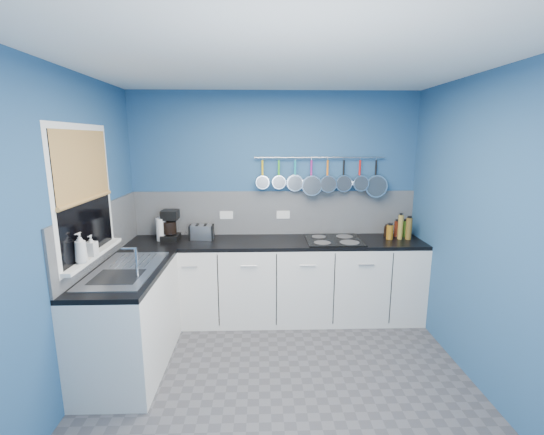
{
  "coord_description": "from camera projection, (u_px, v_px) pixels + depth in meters",
  "views": [
    {
      "loc": [
        -0.15,
        -2.73,
        1.98
      ],
      "look_at": [
        -0.05,
        0.75,
        1.25
      ],
      "focal_mm": 24.72,
      "sensor_mm": 36.0,
      "label": 1
    }
  ],
  "objects": [
    {
      "name": "floor",
      "position": [
        281.0,
        386.0,
        3.08
      ],
      "size": [
        3.2,
        3.0,
        0.02
      ],
      "primitive_type": "cube",
      "color": "#47474C",
      "rests_on": "ground"
    },
    {
      "name": "ceiling",
      "position": [
        283.0,
        60.0,
        2.56
      ],
      "size": [
        3.2,
        3.0,
        0.02
      ],
      "primitive_type": "cube",
      "color": "white",
      "rests_on": "ground"
    },
    {
      "name": "wall_back",
      "position": [
        274.0,
        204.0,
        4.3
      ],
      "size": [
        3.2,
        0.02,
        2.5
      ],
      "primitive_type": "cube",
      "color": "#264F7B",
      "rests_on": "ground"
    },
    {
      "name": "wall_front",
      "position": [
        305.0,
        346.0,
        1.34
      ],
      "size": [
        3.2,
        0.02,
        2.5
      ],
      "primitive_type": "cube",
      "color": "#264F7B",
      "rests_on": "ground"
    },
    {
      "name": "wall_left",
      "position": [
        65.0,
        239.0,
        2.77
      ],
      "size": [
        0.02,
        3.0,
        2.5
      ],
      "primitive_type": "cube",
      "color": "#264F7B",
      "rests_on": "ground"
    },
    {
      "name": "wall_right",
      "position": [
        491.0,
        236.0,
        2.87
      ],
      "size": [
        0.02,
        3.0,
        2.5
      ],
      "primitive_type": "cube",
      "color": "#264F7B",
      "rests_on": "ground"
    },
    {
      "name": "backsplash_back",
      "position": [
        274.0,
        213.0,
        4.3
      ],
      "size": [
        3.2,
        0.02,
        0.5
      ],
      "primitive_type": "cube",
      "color": "gray",
      "rests_on": "wall_back"
    },
    {
      "name": "backsplash_left",
      "position": [
        103.0,
        233.0,
        3.38
      ],
      "size": [
        0.02,
        1.8,
        0.5
      ],
      "primitive_type": "cube",
      "color": "gray",
      "rests_on": "wall_left"
    },
    {
      "name": "cabinet_run_back",
      "position": [
        275.0,
        281.0,
        4.16
      ],
      "size": [
        3.2,
        0.6,
        0.86
      ],
      "primitive_type": "cube",
      "color": "silver",
      "rests_on": "ground"
    },
    {
      "name": "worktop_back",
      "position": [
        275.0,
        242.0,
        4.07
      ],
      "size": [
        3.2,
        0.6,
        0.04
      ],
      "primitive_type": "cube",
      "color": "black",
      "rests_on": "cabinet_run_back"
    },
    {
      "name": "cabinet_run_left",
      "position": [
        130.0,
        321.0,
        3.25
      ],
      "size": [
        0.6,
        1.2,
        0.86
      ],
      "primitive_type": "cube",
      "color": "silver",
      "rests_on": "ground"
    },
    {
      "name": "worktop_left",
      "position": [
        126.0,
        272.0,
        3.15
      ],
      "size": [
        0.6,
        1.2,
        0.04
      ],
      "primitive_type": "cube",
      "color": "black",
      "rests_on": "cabinet_run_left"
    },
    {
      "name": "window_frame",
      "position": [
        84.0,
        194.0,
        3.01
      ],
      "size": [
        0.01,
        1.0,
        1.1
      ],
      "primitive_type": "cube",
      "color": "white",
      "rests_on": "wall_left"
    },
    {
      "name": "window_glass",
      "position": [
        85.0,
        194.0,
        3.01
      ],
      "size": [
        0.01,
        0.9,
        1.0
      ],
      "primitive_type": "cube",
      "color": "black",
      "rests_on": "wall_left"
    },
    {
      "name": "bamboo_blind",
      "position": [
        83.0,
        165.0,
        2.96
      ],
      "size": [
        0.01,
        0.9,
        0.55
      ],
      "primitive_type": "cube",
      "color": "gold",
      "rests_on": "wall_left"
    },
    {
      "name": "window_sill",
      "position": [
        94.0,
        255.0,
        3.11
      ],
      "size": [
        0.1,
        0.98,
        0.03
      ],
      "primitive_type": "cube",
      "color": "white",
      "rests_on": "wall_left"
    },
    {
      "name": "sink_unit",
      "position": [
        125.0,
        270.0,
        3.15
      ],
      "size": [
        0.5,
        0.95,
        0.01
      ],
      "primitive_type": "cube",
      "color": "silver",
      "rests_on": "worktop_left"
    },
    {
      "name": "mixer_tap",
      "position": [
        136.0,
        262.0,
        2.95
      ],
      "size": [
        0.12,
        0.08,
        0.26
      ],
      "primitive_type": null,
      "color": "silver",
      "rests_on": "worktop_left"
    },
    {
      "name": "socket_left",
      "position": [
        226.0,
        215.0,
        4.27
      ],
      "size": [
        0.15,
        0.01,
        0.09
      ],
      "primitive_type": "cube",
      "color": "white",
      "rests_on": "backsplash_back"
    },
    {
      "name": "socket_right",
      "position": [
        283.0,
        215.0,
        4.29
      ],
      "size": [
        0.15,
        0.01,
        0.09
      ],
      "primitive_type": "cube",
      "color": "white",
      "rests_on": "backsplash_back"
    },
    {
      "name": "pot_rail",
      "position": [
        320.0,
        158.0,
        4.15
      ],
      "size": [
        1.45,
        0.02,
        0.02
      ],
      "primitive_type": "cylinder",
      "rotation": [
        0.0,
        1.57,
        0.0
      ],
      "color": "silver",
      "rests_on": "wall_back"
    },
    {
      "name": "soap_bottle_a",
      "position": [
        80.0,
        248.0,
        2.84
      ],
      "size": [
        0.11,
        0.11,
        0.24
      ],
      "primitive_type": "imported",
      "rotation": [
        0.0,
        0.0,
        -0.19
      ],
      "color": "white",
      "rests_on": "window_sill"
    },
    {
      "name": "soap_bottle_b",
      "position": [
        91.0,
        246.0,
        3.03
      ],
      "size": [
        0.09,
        0.09,
        0.17
      ],
      "primitive_type": "imported",
      "rotation": [
        0.0,
        0.0,
        -0.11
      ],
      "color": "white",
      "rests_on": "window_sill"
    },
    {
      "name": "paper_towel",
      "position": [
        161.0,
        229.0,
        4.05
      ],
      "size": [
        0.12,
        0.12,
        0.25
      ],
      "primitive_type": "cylinder",
      "rotation": [
        0.0,
        0.0,
        0.09
      ],
      "color": "white",
      "rests_on": "worktop_back"
    },
    {
      "name": "coffee_maker",
      "position": [
        170.0,
        225.0,
        4.06
      ],
      "size": [
        0.19,
        0.21,
        0.33
      ],
      "primitive_type": null,
      "rotation": [
        0.0,
        0.0,
        -0.02
      ],
      "color": "black",
      "rests_on": "worktop_back"
    },
    {
      "name": "toaster",
      "position": [
        202.0,
        232.0,
        4.11
      ],
      "size": [
        0.27,
        0.18,
        0.16
      ],
      "primitive_type": "cube",
      "rotation": [
        0.0,
        0.0,
        -0.16
      ],
      "color": "silver",
      "rests_on": "worktop_back"
    },
    {
      "name": "canister",
      "position": [
        210.0,
        235.0,
        4.08
      ],
      "size": [
        0.1,
        0.1,
        0.12
      ],
      "primitive_type": "cylinder",
      "rotation": [
        0.0,
        0.0,
        0.25
      ],
      "color": "silver",
      "rests_on": "worktop_back"
    },
    {
      "name": "hob",
      "position": [
        334.0,
        240.0,
        4.07
      ],
      "size": [
        0.6,
        0.53,
        0.01
      ],
      "primitive_type": "cube",
      "color": "black",
      "rests_on": "worktop_back"
    },
    {
      "name": "pan_0",
      "position": [
        263.0,
        173.0,
        4.15
      ],
      "size": [
        0.15,
        0.1,
        0.34
      ],
      "primitive_type": null,
      "color": "silver",
      "rests_on": "pot_rail"
    },
    {
      "name": "pan_1",
      "position": [
        279.0,
        173.0,
        4.16
      ],
      "size": [
        0.15,
        0.09,
        0.34
      ],
      "primitive_type": null,
      "color": "silver",
      "rests_on": "pot_rail"
    },
    {
      "name": "pan_2",
      "position": [
        295.0,
        175.0,
        4.17
      ],
      "size": [
        0.18,
        0.06,
        0.37
      ],
      "primitive_type": null,
      "color": "silver",
      "rests_on": "pot_rail"
    },
    {
      "name": "pan_3",
      "position": [
        311.0,
        176.0,
        4.18
      ],
      "size": [
        0.23,
        0.11,
        0.42
      ],
      "primitive_type": null,
      "color": "silver",
      "rests_on": "pot_rail"
    },
    {
      "name": "pan_4",
      "position": [
        327.0,
        175.0,
        4.18
      ],
      "size": [
        0.19,
        0.11,
        0.38
      ],
      "primitive_type": null,
      "color": "silver",
      "rests_on": "pot_rail"
    },
    {
      "name": "pan_5",
      "position": [
        344.0,
        175.0,
        4.18
      ],
      "size": [
        0.19,
        0.07,
        0.38
      ],
      "primitive_type": null,
      "color": "silver",
      "rests_on": "pot_rail"
    },
    {
      "name": "pan_6",
      "position": [
        360.0,
        174.0,
        4.19
      ],
      "size": [
        0.18,
        0.11,
        0.37
      ],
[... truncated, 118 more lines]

